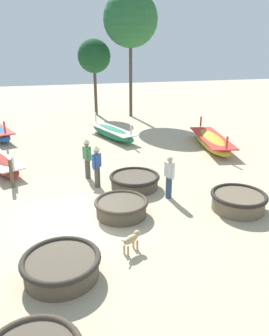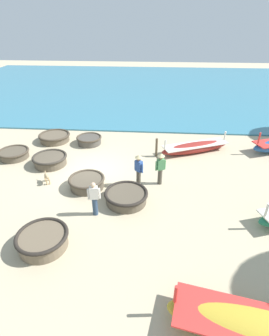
{
  "view_description": "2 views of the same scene",
  "coord_description": "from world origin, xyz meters",
  "px_view_note": "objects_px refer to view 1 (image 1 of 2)",
  "views": [
    {
      "loc": [
        -0.67,
        -9.17,
        5.16
      ],
      "look_at": [
        2.5,
        2.15,
        0.79
      ],
      "focal_mm": 35.0,
      "sensor_mm": 36.0,
      "label": 1
    },
    {
      "loc": [
        11.86,
        3.18,
        7.19
      ],
      "look_at": [
        1.25,
        2.37,
        1.05
      ],
      "focal_mm": 28.0,
      "sensor_mm": 36.0,
      "label": 2
    }
  ],
  "objects_px": {
    "fisherman_standing_right": "(87,156)",
    "tree_rightmost": "(130,19)",
    "coracle_far_right": "(135,181)",
    "coracle_center": "(61,266)",
    "long_boat_red_hull": "(211,141)",
    "mooring_post_shoreline": "(11,174)",
    "long_boat_blue_hull": "(112,132)",
    "fisherman_standing_left": "(169,176)",
    "coracle_beside_post": "(121,207)",
    "tree_right_mid": "(94,57)",
    "coracle_upturned": "(238,201)",
    "fisherman_hauling": "(97,164)",
    "dog": "(132,239)"
  },
  "relations": [
    {
      "from": "fisherman_standing_right",
      "to": "tree_rightmost",
      "type": "distance_m",
      "value": 14.42
    },
    {
      "from": "tree_rightmost",
      "to": "coracle_far_right",
      "type": "bearing_deg",
      "value": -104.45
    },
    {
      "from": "tree_rightmost",
      "to": "coracle_center",
      "type": "bearing_deg",
      "value": -109.92
    },
    {
      "from": "long_boat_red_hull",
      "to": "mooring_post_shoreline",
      "type": "bearing_deg",
      "value": -164.4
    },
    {
      "from": "coracle_far_right",
      "to": "fisherman_standing_right",
      "type": "distance_m",
      "value": 2.29
    },
    {
      "from": "long_boat_blue_hull",
      "to": "fisherman_standing_left",
      "type": "relative_size",
      "value": 2.92
    },
    {
      "from": "coracle_far_right",
      "to": "mooring_post_shoreline",
      "type": "height_order",
      "value": "mooring_post_shoreline"
    },
    {
      "from": "coracle_beside_post",
      "to": "tree_right_mid",
      "type": "bearing_deg",
      "value": 83.32
    },
    {
      "from": "coracle_far_right",
      "to": "fisherman_standing_right",
      "type": "height_order",
      "value": "fisherman_standing_right"
    },
    {
      "from": "coracle_upturned",
      "to": "long_boat_blue_hull",
      "type": "relative_size",
      "value": 0.41
    },
    {
      "from": "fisherman_hauling",
      "to": "long_boat_blue_hull",
      "type": "bearing_deg",
      "value": 73.54
    },
    {
      "from": "coracle_center",
      "to": "tree_right_mid",
      "type": "height_order",
      "value": "tree_right_mid"
    },
    {
      "from": "coracle_upturned",
      "to": "fisherman_standing_left",
      "type": "relative_size",
      "value": 1.19
    },
    {
      "from": "coracle_far_right",
      "to": "coracle_upturned",
      "type": "xyz_separation_m",
      "value": [
        2.86,
        -2.69,
        0.03
      ]
    },
    {
      "from": "coracle_far_right",
      "to": "fisherman_hauling",
      "type": "distance_m",
      "value": 1.59
    },
    {
      "from": "long_boat_red_hull",
      "to": "tree_right_mid",
      "type": "height_order",
      "value": "tree_right_mid"
    },
    {
      "from": "dog",
      "to": "coracle_beside_post",
      "type": "bearing_deg",
      "value": 84.45
    },
    {
      "from": "tree_rightmost",
      "to": "coracle_beside_post",
      "type": "bearing_deg",
      "value": -106.13
    },
    {
      "from": "fisherman_standing_left",
      "to": "coracle_center",
      "type": "bearing_deg",
      "value": -139.89
    },
    {
      "from": "coracle_upturned",
      "to": "fisherman_standing_right",
      "type": "relative_size",
      "value": 1.12
    },
    {
      "from": "mooring_post_shoreline",
      "to": "tree_rightmost",
      "type": "distance_m",
      "value": 16.01
    },
    {
      "from": "dog",
      "to": "tree_right_mid",
      "type": "xyz_separation_m",
      "value": [
        2.19,
        19.03,
        4.07
      ]
    },
    {
      "from": "long_boat_red_hull",
      "to": "tree_rightmost",
      "type": "relative_size",
      "value": 0.58
    },
    {
      "from": "fisherman_standing_left",
      "to": "tree_right_mid",
      "type": "distance_m",
      "value": 16.57
    },
    {
      "from": "mooring_post_shoreline",
      "to": "coracle_beside_post",
      "type": "bearing_deg",
      "value": -43.2
    },
    {
      "from": "coracle_far_right",
      "to": "tree_right_mid",
      "type": "height_order",
      "value": "tree_right_mid"
    },
    {
      "from": "coracle_beside_post",
      "to": "mooring_post_shoreline",
      "type": "xyz_separation_m",
      "value": [
        -3.55,
        3.33,
        0.28
      ]
    },
    {
      "from": "tree_rightmost",
      "to": "mooring_post_shoreline",
      "type": "bearing_deg",
      "value": -123.34
    },
    {
      "from": "long_boat_red_hull",
      "to": "fisherman_hauling",
      "type": "relative_size",
      "value": 3.12
    },
    {
      "from": "tree_rightmost",
      "to": "tree_right_mid",
      "type": "bearing_deg",
      "value": 150.67
    },
    {
      "from": "coracle_center",
      "to": "coracle_upturned",
      "type": "height_order",
      "value": "coracle_upturned"
    },
    {
      "from": "long_boat_red_hull",
      "to": "mooring_post_shoreline",
      "type": "xyz_separation_m",
      "value": [
        -10.06,
        -2.81,
        0.21
      ]
    },
    {
      "from": "coracle_beside_post",
      "to": "tree_rightmost",
      "type": "xyz_separation_m",
      "value": [
        4.51,
        15.58,
        6.7
      ]
    },
    {
      "from": "fisherman_hauling",
      "to": "coracle_far_right",
      "type": "bearing_deg",
      "value": -18.83
    },
    {
      "from": "coracle_beside_post",
      "to": "coracle_center",
      "type": "xyz_separation_m",
      "value": [
        -2.07,
        -2.57,
        0.01
      ]
    },
    {
      "from": "coracle_center",
      "to": "mooring_post_shoreline",
      "type": "bearing_deg",
      "value": 104.04
    },
    {
      "from": "mooring_post_shoreline",
      "to": "tree_rightmost",
      "type": "height_order",
      "value": "tree_rightmost"
    },
    {
      "from": "long_boat_blue_hull",
      "to": "fisherman_standing_left",
      "type": "xyz_separation_m",
      "value": [
        0.26,
        -8.62,
        0.48
      ]
    },
    {
      "from": "long_boat_blue_hull",
      "to": "long_boat_red_hull",
      "type": "xyz_separation_m",
      "value": [
        4.81,
        -3.3,
        -0.0
      ]
    },
    {
      "from": "fisherman_standing_right",
      "to": "mooring_post_shoreline",
      "type": "height_order",
      "value": "fisherman_standing_right"
    },
    {
      "from": "coracle_center",
      "to": "fisherman_hauling",
      "type": "distance_m",
      "value": 5.38
    },
    {
      "from": "coracle_beside_post",
      "to": "fisherman_standing_right",
      "type": "height_order",
      "value": "fisherman_standing_right"
    },
    {
      "from": "coracle_center",
      "to": "fisherman_standing_right",
      "type": "xyz_separation_m",
      "value": [
        1.49,
        6.09,
        0.66
      ]
    },
    {
      "from": "coracle_beside_post",
      "to": "fisherman_standing_right",
      "type": "distance_m",
      "value": 3.63
    },
    {
      "from": "coracle_upturned",
      "to": "dog",
      "type": "height_order",
      "value": "coracle_upturned"
    },
    {
      "from": "long_boat_red_hull",
      "to": "tree_rightmost",
      "type": "distance_m",
      "value": 11.71
    },
    {
      "from": "coracle_beside_post",
      "to": "tree_rightmost",
      "type": "relative_size",
      "value": 0.19
    },
    {
      "from": "coracle_center",
      "to": "tree_rightmost",
      "type": "distance_m",
      "value": 20.44
    },
    {
      "from": "fisherman_hauling",
      "to": "mooring_post_shoreline",
      "type": "height_order",
      "value": "fisherman_hauling"
    },
    {
      "from": "long_boat_blue_hull",
      "to": "tree_right_mid",
      "type": "bearing_deg",
      "value": 87.77
    }
  ]
}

